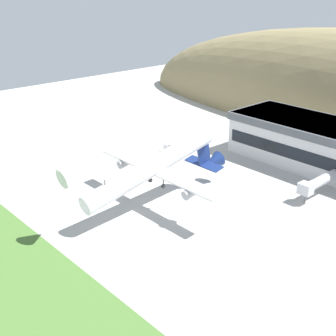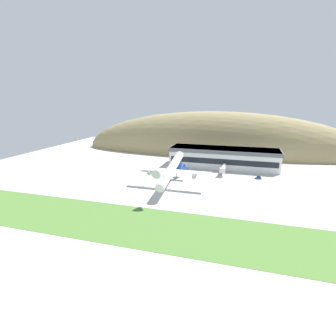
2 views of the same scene
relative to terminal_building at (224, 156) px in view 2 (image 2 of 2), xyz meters
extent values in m
plane|color=#B7B5AF|center=(-13.83, -51.51, -7.60)|extent=(313.05, 313.05, 0.00)
cube|color=#4C7533|center=(-13.83, -98.61, -7.56)|extent=(281.74, 31.62, 0.08)
ellipsoid|color=#8E7F56|center=(-10.90, 47.54, -7.60)|extent=(247.18, 52.45, 72.45)
cube|color=silver|center=(0.00, 0.02, -0.89)|extent=(73.50, 20.92, 13.43)
cube|color=#565B60|center=(0.00, 0.02, 4.63)|extent=(74.70, 22.12, 2.40)
cube|color=black|center=(0.00, -10.49, -1.56)|extent=(70.56, 0.16, 3.76)
cylinder|color=silver|center=(1.51, -17.62, -3.60)|extent=(2.60, 14.35, 2.60)
cube|color=silver|center=(1.51, -24.80, -3.60)|extent=(3.38, 2.86, 2.86)
cylinder|color=slate|center=(1.51, -24.30, -5.60)|extent=(0.36, 0.36, 4.00)
cylinder|color=silver|center=(-22.60, -55.53, 3.14)|extent=(4.51, 39.01, 12.38)
cone|color=silver|center=(-22.60, -77.00, 7.64)|extent=(4.42, 5.76, 5.34)
cone|color=navy|center=(-22.60, -33.62, -1.44)|extent=(4.42, 6.64, 5.53)
cube|color=navy|center=(-22.60, -37.15, 2.82)|extent=(0.50, 5.42, 7.73)
cube|color=navy|center=(-22.60, -36.93, -0.75)|extent=(11.72, 3.16, 1.00)
cube|color=silver|center=(-22.60, -53.63, 1.96)|extent=(41.19, 3.62, 1.18)
cylinder|color=#9E9EA3|center=(-34.95, -54.16, 0.52)|extent=(2.30, 3.99, 2.99)
cylinder|color=#9E9EA3|center=(-10.24, -54.16, 0.52)|extent=(2.30, 3.99, 2.99)
cylinder|color=#2D2D2D|center=(-25.07, -53.63, -0.38)|extent=(0.28, 0.28, 2.20)
cylinder|color=#2D2D2D|center=(-25.07, -53.63, -1.48)|extent=(0.45, 1.10, 1.10)
cylinder|color=#2D2D2D|center=(-20.12, -53.63, -0.38)|extent=(0.28, 0.28, 2.20)
cylinder|color=#2D2D2D|center=(-20.12, -53.63, -1.48)|extent=(0.45, 1.10, 1.10)
cylinder|color=#2D2D2D|center=(-22.60, -68.86, 2.91)|extent=(0.22, 0.22, 1.98)
cylinder|color=#2D2D2D|center=(-22.60, -68.86, 1.92)|extent=(0.30, 0.83, 0.82)
cube|color=#264C99|center=(22.75, -23.31, -7.13)|extent=(3.92, 2.12, 0.93)
cube|color=black|center=(22.94, -23.29, -6.29)|extent=(2.20, 1.69, 0.76)
cube|color=gold|center=(-30.28, -23.43, -7.16)|extent=(4.02, 2.04, 0.89)
cube|color=black|center=(-30.48, -23.41, -6.35)|extent=(2.25, 1.66, 0.72)
cube|color=silver|center=(-49.44, -25.54, -6.29)|extent=(2.43, 2.37, 2.62)
cube|color=black|center=(-50.62, -25.60, -5.82)|extent=(0.18, 1.92, 1.15)
cube|color=#B7B7BC|center=(-45.83, -25.36, -6.03)|extent=(5.02, 2.51, 3.13)
cube|color=orange|center=(16.13, -30.92, -7.58)|extent=(0.52, 0.52, 0.03)
cone|color=orange|center=(16.13, -30.92, -7.29)|extent=(0.40, 0.40, 0.55)
camera|label=1|loc=(57.72, -122.06, 46.32)|focal=50.00mm
camera|label=2|loc=(13.67, -182.77, 39.37)|focal=28.00mm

